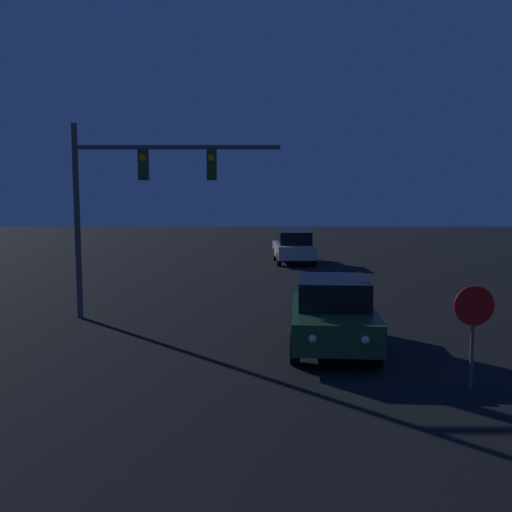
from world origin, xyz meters
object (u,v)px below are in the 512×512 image
object	(u,v)px
traffic_signal_mast	(131,187)
stop_sign	(473,317)
car_near	(332,313)
car_far	(293,247)

from	to	relation	value
traffic_signal_mast	stop_sign	size ratio (longest dim) A/B	3.03
car_near	stop_sign	xyz separation A→B (m)	(2.29, -2.87, 0.54)
traffic_signal_mast	car_near	bearing A→B (deg)	-31.83
traffic_signal_mast	stop_sign	xyz separation A→B (m)	(7.81, -6.30, -2.52)
car_near	traffic_signal_mast	distance (m)	7.18
traffic_signal_mast	stop_sign	bearing A→B (deg)	-38.89
car_near	stop_sign	size ratio (longest dim) A/B	2.06
traffic_signal_mast	car_far	bearing A→B (deg)	66.96
car_far	stop_sign	distance (m)	19.80
car_far	stop_sign	world-z (taller)	stop_sign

